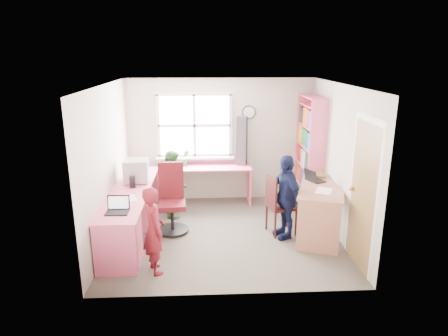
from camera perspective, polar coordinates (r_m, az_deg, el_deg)
The scene contains 19 objects.
room at distance 6.29m, azimuth 0.17°, elevation 1.08°, with size 3.64×3.44×2.44m.
l_desk at distance 6.24m, azimuth -11.90°, elevation -6.78°, with size 2.38×2.95×0.75m.
right_desk at distance 6.58m, azimuth 13.72°, elevation -4.37°, with size 1.08×1.56×0.82m.
bookshelf at distance 7.64m, azimuth 12.10°, elevation 1.76°, with size 0.30×1.02×2.10m.
swivel_chair at distance 6.63m, azimuth -7.47°, elevation -4.88°, with size 0.57×0.57×1.14m.
wooden_chair at distance 6.50m, azimuth 7.65°, elevation -4.96°, with size 0.51×0.51×0.97m.
crt_monitor at distance 6.84m, azimuth -12.43°, elevation -0.41°, with size 0.41×0.37×0.39m.
laptop_left at distance 5.68m, azimuth -14.93°, elevation -5.57°, with size 0.31×0.26×0.21m.
laptop_right at distance 6.69m, azimuth 12.66°, elevation -1.46°, with size 0.35×0.38×0.21m.
speaker_a at distance 6.61m, azimuth -12.96°, elevation -2.00°, with size 0.10×0.10×0.18m.
speaker_b at distance 7.20m, azimuth -11.93°, elevation -0.37°, with size 0.10×0.10×0.19m.
cd_tower at distance 7.70m, azimuth 2.57°, elevation 3.89°, with size 0.23×0.22×0.94m.
game_box at distance 6.95m, azimuth 13.01°, elevation -1.00°, with size 0.29×0.29×0.05m.
paper_a at distance 6.16m, azimuth -13.40°, elevation -4.23°, with size 0.31×0.35×0.00m.
paper_b at distance 6.28m, azimuth 14.09°, elevation -3.18°, with size 0.34×0.39×0.00m.
potted_plant at distance 7.72m, azimuth -5.59°, elevation 1.47°, with size 0.17×0.14×0.31m, color #317C41.
person_red at distance 5.40m, azimuth -10.00°, elevation -8.76°, with size 0.44×0.29×1.20m, color maroon.
person_green at distance 7.24m, azimuth -7.23°, elevation -2.14°, with size 0.58×0.45×1.19m, color #34772F.
person_navy at distance 6.36m, azimuth 8.75°, elevation -4.07°, with size 0.79×0.33×1.35m, color #141A40.
Camera 1 is at (-0.31, -5.97, 2.84)m, focal length 32.00 mm.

